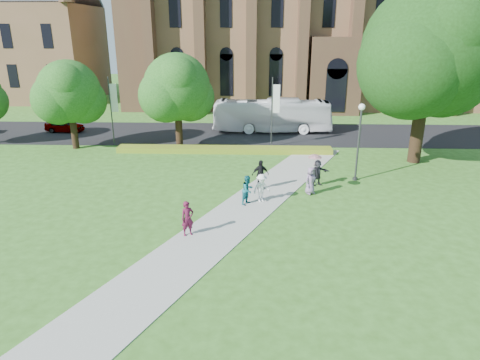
{
  "coord_description": "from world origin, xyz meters",
  "views": [
    {
      "loc": [
        0.59,
        -21.51,
        9.75
      ],
      "look_at": [
        -0.25,
        1.63,
        1.6
      ],
      "focal_mm": 32.0,
      "sensor_mm": 36.0,
      "label": 1
    }
  ],
  "objects_px": {
    "streetlamp": "(359,133)",
    "large_tree": "(429,50)",
    "pedestrian_0": "(188,218)",
    "tour_coach": "(272,115)",
    "car_0": "(65,126)"
  },
  "relations": [
    {
      "from": "car_0",
      "to": "large_tree",
      "type": "bearing_deg",
      "value": -100.68
    },
    {
      "from": "tour_coach",
      "to": "pedestrian_0",
      "type": "bearing_deg",
      "value": 168.15
    },
    {
      "from": "car_0",
      "to": "pedestrian_0",
      "type": "distance_m",
      "value": 27.46
    },
    {
      "from": "streetlamp",
      "to": "car_0",
      "type": "bearing_deg",
      "value": 152.45
    },
    {
      "from": "pedestrian_0",
      "to": "streetlamp",
      "type": "bearing_deg",
      "value": 11.11
    },
    {
      "from": "tour_coach",
      "to": "streetlamp",
      "type": "bearing_deg",
      "value": -160.03
    },
    {
      "from": "streetlamp",
      "to": "pedestrian_0",
      "type": "distance_m",
      "value": 13.69
    },
    {
      "from": "tour_coach",
      "to": "pedestrian_0",
      "type": "height_order",
      "value": "tour_coach"
    },
    {
      "from": "streetlamp",
      "to": "large_tree",
      "type": "relative_size",
      "value": 0.4
    },
    {
      "from": "large_tree",
      "to": "tour_coach",
      "type": "relative_size",
      "value": 1.12
    },
    {
      "from": "streetlamp",
      "to": "tour_coach",
      "type": "distance_m",
      "value": 15.57
    },
    {
      "from": "car_0",
      "to": "pedestrian_0",
      "type": "xyz_separation_m",
      "value": [
        15.87,
        -22.41,
        0.27
      ]
    },
    {
      "from": "streetlamp",
      "to": "car_0",
      "type": "height_order",
      "value": "streetlamp"
    },
    {
      "from": "large_tree",
      "to": "pedestrian_0",
      "type": "distance_m",
      "value": 21.89
    },
    {
      "from": "tour_coach",
      "to": "large_tree",
      "type": "bearing_deg",
      "value": -132.97
    }
  ]
}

